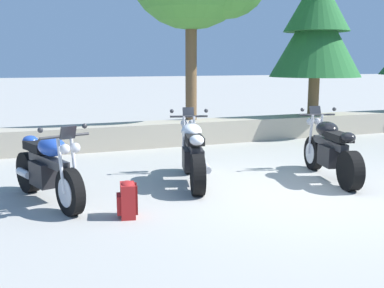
# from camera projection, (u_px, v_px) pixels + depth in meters

# --- Properties ---
(ground_plane) EXTENTS (120.00, 120.00, 0.00)m
(ground_plane) POSITION_uv_depth(u_px,v_px,m) (298.00, 194.00, 7.02)
(ground_plane) COLOR #A3A099
(stone_wall) EXTENTS (36.00, 0.80, 0.55)m
(stone_wall) POSITION_uv_depth(u_px,v_px,m) (187.00, 132.00, 11.38)
(stone_wall) COLOR #A89E89
(stone_wall) RESTS_ON ground
(motorcycle_blue_near_left) EXTENTS (0.93, 2.01, 1.18)m
(motorcycle_blue_near_left) POSITION_uv_depth(u_px,v_px,m) (48.00, 169.00, 6.49)
(motorcycle_blue_near_left) COLOR black
(motorcycle_blue_near_left) RESTS_ON ground
(motorcycle_white_centre) EXTENTS (0.85, 2.03, 1.18)m
(motorcycle_white_centre) POSITION_uv_depth(u_px,v_px,m) (193.00, 154.00, 7.61)
(motorcycle_white_centre) COLOR black
(motorcycle_white_centre) RESTS_ON ground
(motorcycle_black_far_right) EXTENTS (0.80, 2.04, 1.18)m
(motorcycle_black_far_right) POSITION_uv_depth(u_px,v_px,m) (330.00, 151.00, 7.87)
(motorcycle_black_far_right) COLOR black
(motorcycle_black_far_right) RESTS_ON ground
(rider_backpack) EXTENTS (0.30, 0.33, 0.47)m
(rider_backpack) POSITION_uv_depth(u_px,v_px,m) (127.00, 199.00, 5.93)
(rider_backpack) COLOR #A31E1E
(rider_backpack) RESTS_ON ground
(pine_tree_mid_left) EXTENTS (2.42, 2.42, 4.36)m
(pine_tree_mid_left) POSITION_uv_depth(u_px,v_px,m) (317.00, 23.00, 12.27)
(pine_tree_mid_left) COLOR brown
(pine_tree_mid_left) RESTS_ON stone_wall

